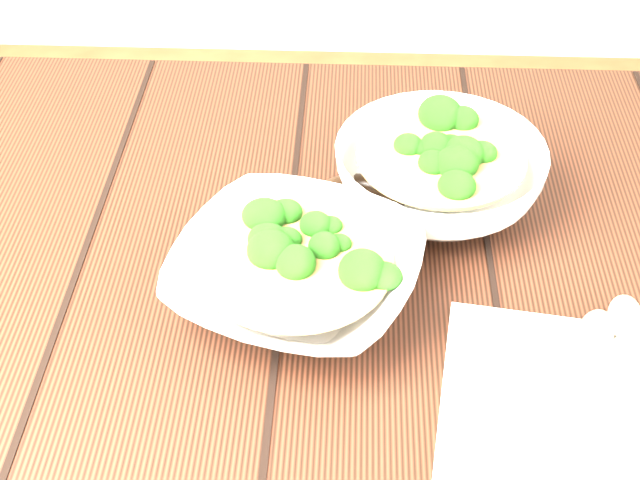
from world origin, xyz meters
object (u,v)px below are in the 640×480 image
table (306,361)px  soup_bowl_front (296,273)px  soup_bowl_back (439,172)px  trivet (356,208)px  napkin (587,410)px

table → soup_bowl_front: 0.15m
soup_bowl_front → soup_bowl_back: 0.20m
table → soup_bowl_back: size_ratio=4.67×
trivet → napkin: (0.19, -0.24, -0.01)m
table → soup_bowl_front: (-0.01, -0.02, 0.15)m
soup_bowl_front → soup_bowl_back: bearing=47.0°
soup_bowl_front → napkin: 0.28m
soup_bowl_front → trivet: bearing=65.2°
soup_bowl_back → napkin: size_ratio=1.09×
table → trivet: 0.17m
table → napkin: (0.24, -0.15, 0.13)m
table → soup_bowl_back: (0.13, 0.13, 0.16)m
soup_bowl_front → soup_bowl_back: (0.14, 0.15, 0.01)m
soup_bowl_front → trivet: 0.13m
soup_bowl_front → trivet: soup_bowl_front is taller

